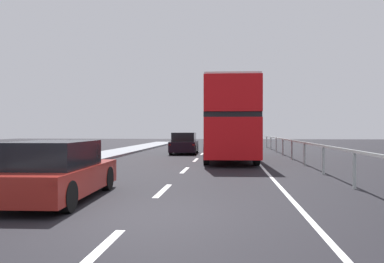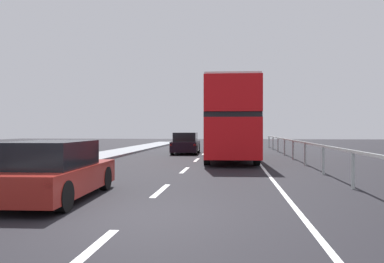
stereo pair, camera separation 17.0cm
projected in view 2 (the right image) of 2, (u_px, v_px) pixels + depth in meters
The scene contains 6 objects.
ground_plane at pixel (133, 217), 7.50m from camera, with size 73.29×120.00×0.10m, color black.
lane_paint_markings at pixel (235, 169), 15.94m from camera, with size 3.39×46.00×0.01m.
bridge_side_railing at pixel (313, 148), 15.90m from camera, with size 0.10×42.00×1.09m.
double_decker_bus_red at pixel (229, 120), 21.76m from camera, with size 2.93×11.07×4.14m.
hatchback_car_near at pixel (53, 172), 9.09m from camera, with size 1.96×4.32×1.39m.
sedan_car_ahead at pixel (186, 144), 26.38m from camera, with size 1.83×4.18×1.45m.
Camera 2 is at (1.93, -7.33, 1.66)m, focal length 36.04 mm.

